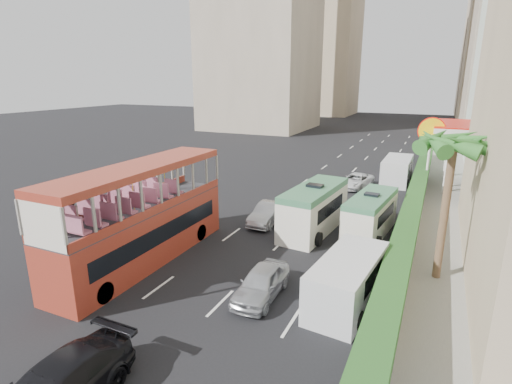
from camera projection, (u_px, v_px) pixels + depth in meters
The scene contains 17 objects.
ground_plane at pixel (249, 284), 18.41m from camera, with size 200.00×200.00×0.00m, color black.
double_decker_bus at pixel (142, 214), 20.12m from camera, with size 2.50×11.00×5.06m, color #9A3120.
car_silver_lane_a at pixel (268, 223), 26.17m from camera, with size 1.40×4.02×1.32m, color #B2B5BA.
car_silver_lane_b at pixel (261, 296), 17.35m from camera, with size 1.56×3.87×1.32m, color #B2B5BA.
van_asset at pixel (355, 187), 34.67m from camera, with size 1.96×4.25×1.18m, color silver.
minibus_near at pixel (314, 209), 24.45m from camera, with size 2.13×6.39×2.83m, color silver.
minibus_far at pixel (370, 215), 23.92m from camera, with size 1.85×5.54×2.46m, color silver.
panel_van_near at pixel (348, 281), 16.58m from camera, with size 2.06×5.14×2.06m, color silver.
panel_van_far at pixel (397, 170), 36.13m from camera, with size 2.23×5.57×2.23m, color silver.
sidewalk at pixel (455, 181), 36.60m from camera, with size 6.00×120.00×0.18m, color #99968C.
kerb_wall at pixel (415, 204), 27.96m from camera, with size 0.30×44.00×1.00m, color silver.
hedge at pixel (417, 192), 27.72m from camera, with size 1.10×44.00×0.70m, color #2D6626.
palm_tree at pixel (445, 212), 17.84m from camera, with size 0.36×0.36×6.40m, color brown.
shell_station at pixel (473, 157), 33.72m from camera, with size 6.50×8.00×5.50m, color silver.
tower_far_a at pixel (511, 9), 77.15m from camera, with size 14.00×14.00×44.00m, color tan.
tower_far_b at pixel (497, 32), 96.91m from camera, with size 14.00×14.00×40.00m, color #B0A08B.
tower_left_b at pixel (325, 21), 99.54m from camera, with size 16.00×16.00×46.00m, color tan.
Camera 1 is at (7.19, -14.89, 9.14)m, focal length 28.00 mm.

